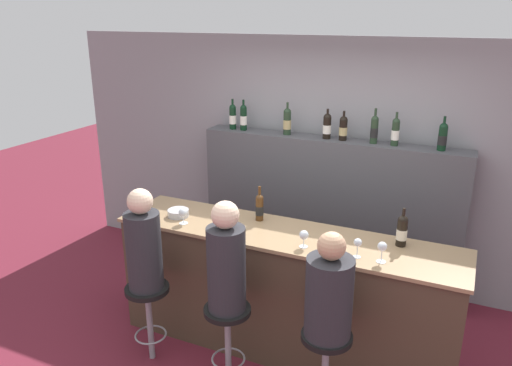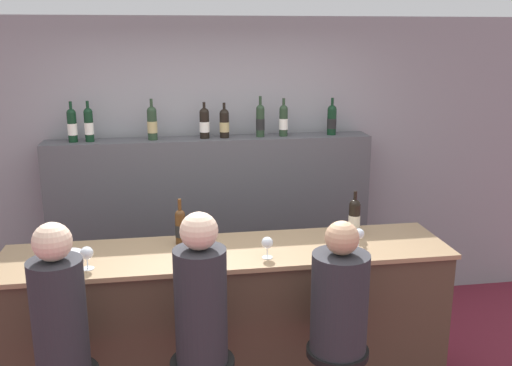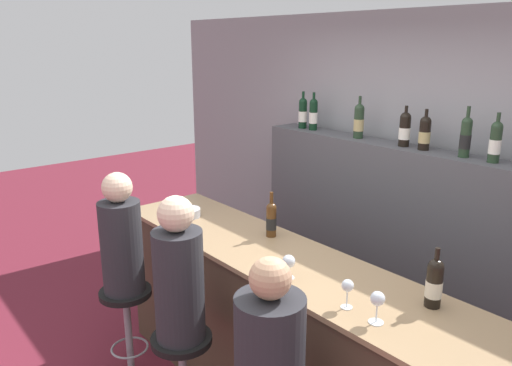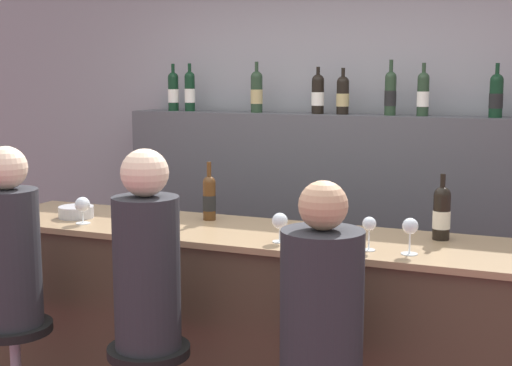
% 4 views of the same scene
% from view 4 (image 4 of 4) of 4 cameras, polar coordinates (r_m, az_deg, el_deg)
% --- Properties ---
extents(wall_back, '(6.40, 0.05, 2.60)m').
position_cam_4_polar(wall_back, '(4.86, 6.24, 1.97)').
color(wall_back, gray).
rests_on(wall_back, ground_plane).
extents(bar_counter, '(2.90, 0.65, 1.10)m').
position_cam_4_polar(bar_counter, '(3.68, -0.54, -12.20)').
color(bar_counter, '#473828').
rests_on(bar_counter, ground_plane).
extents(back_bar_cabinet, '(2.71, 0.28, 1.61)m').
position_cam_4_polar(back_bar_cabinet, '(4.73, 5.37, -4.28)').
color(back_bar_cabinet, '#4C4C51').
rests_on(back_bar_cabinet, ground_plane).
extents(wine_bottle_counter_0, '(0.07, 0.07, 0.31)m').
position_cam_4_polar(wine_bottle_counter_0, '(3.77, -3.76, -1.14)').
color(wine_bottle_counter_0, '#4C2D14').
rests_on(wine_bottle_counter_0, bar_counter).
extents(wine_bottle_counter_1, '(0.08, 0.08, 0.31)m').
position_cam_4_polar(wine_bottle_counter_1, '(3.42, 14.63, -2.31)').
color(wine_bottle_counter_1, black).
rests_on(wine_bottle_counter_1, bar_counter).
extents(wine_bottle_backbar_0, '(0.08, 0.08, 0.33)m').
position_cam_4_polar(wine_bottle_backbar_0, '(5.05, -6.63, 7.32)').
color(wine_bottle_backbar_0, black).
rests_on(wine_bottle_backbar_0, back_bar_cabinet).
extents(wine_bottle_backbar_1, '(0.07, 0.07, 0.33)m').
position_cam_4_polar(wine_bottle_backbar_1, '(4.98, -5.32, 7.35)').
color(wine_bottle_backbar_1, black).
rests_on(wine_bottle_backbar_1, back_bar_cabinet).
extents(wine_bottle_backbar_2, '(0.08, 0.08, 0.34)m').
position_cam_4_polar(wine_bottle_backbar_2, '(4.77, 0.05, 7.34)').
color(wine_bottle_backbar_2, '#233823').
rests_on(wine_bottle_backbar_2, back_bar_cabinet).
extents(wine_bottle_backbar_3, '(0.08, 0.08, 0.30)m').
position_cam_4_polar(wine_bottle_backbar_3, '(4.63, 4.97, 7.13)').
color(wine_bottle_backbar_3, black).
rests_on(wine_bottle_backbar_3, back_bar_cabinet).
extents(wine_bottle_backbar_4, '(0.08, 0.08, 0.29)m').
position_cam_4_polar(wine_bottle_backbar_4, '(4.58, 6.95, 7.01)').
color(wine_bottle_backbar_4, black).
rests_on(wine_bottle_backbar_4, back_bar_cabinet).
extents(wine_bottle_backbar_5, '(0.07, 0.07, 0.34)m').
position_cam_4_polar(wine_bottle_backbar_5, '(4.51, 10.71, 7.11)').
color(wine_bottle_backbar_5, '#233823').
rests_on(wine_bottle_backbar_5, back_bar_cabinet).
extents(wine_bottle_backbar_6, '(0.07, 0.07, 0.32)m').
position_cam_4_polar(wine_bottle_backbar_6, '(4.47, 13.22, 6.97)').
color(wine_bottle_backbar_6, '#233823').
rests_on(wine_bottle_backbar_6, back_bar_cabinet).
extents(wine_bottle_backbar_7, '(0.08, 0.08, 0.32)m').
position_cam_4_polar(wine_bottle_backbar_7, '(4.42, 18.66, 6.67)').
color(wine_bottle_backbar_7, black).
rests_on(wine_bottle_backbar_7, back_bar_cabinet).
extents(wine_glass_0, '(0.08, 0.08, 0.14)m').
position_cam_4_polar(wine_glass_0, '(3.77, -13.72, -1.75)').
color(wine_glass_0, silver).
rests_on(wine_glass_0, bar_counter).
extents(wine_glass_1, '(0.07, 0.07, 0.14)m').
position_cam_4_polar(wine_glass_1, '(3.26, 1.92, -3.12)').
color(wine_glass_1, silver).
rests_on(wine_glass_1, bar_counter).
extents(wine_glass_2, '(0.06, 0.06, 0.15)m').
position_cam_4_polar(wine_glass_2, '(3.14, 9.05, -3.38)').
color(wine_glass_2, silver).
rests_on(wine_glass_2, bar_counter).
extents(wine_glass_3, '(0.07, 0.07, 0.16)m').
position_cam_4_polar(wine_glass_3, '(3.11, 12.23, -3.53)').
color(wine_glass_3, silver).
rests_on(wine_glass_3, bar_counter).
extents(metal_bowl, '(0.19, 0.19, 0.06)m').
position_cam_4_polar(metal_bowl, '(3.95, -14.19, -2.26)').
color(metal_bowl, '#B7B7BC').
rests_on(metal_bowl, bar_counter).
extents(bar_stool_left, '(0.36, 0.36, 0.69)m').
position_cam_4_polar(bar_stool_left, '(3.69, -18.70, -12.87)').
color(bar_stool_left, gray).
rests_on(bar_stool_left, ground_plane).
extents(guest_seated_left, '(0.28, 0.28, 0.85)m').
position_cam_4_polar(guest_seated_left, '(3.53, -19.12, -4.75)').
color(guest_seated_left, '#28282D').
rests_on(guest_seated_left, bar_stool_left).
extents(guest_seated_middle, '(0.29, 0.29, 0.87)m').
position_cam_4_polar(guest_seated_middle, '(3.10, -8.74, -6.06)').
color(guest_seated_middle, '#28282D').
rests_on(guest_seated_middle, bar_stool_middle).
extents(guest_seated_right, '(0.33, 0.33, 0.77)m').
position_cam_4_polar(guest_seated_right, '(2.80, 5.29, -8.81)').
color(guest_seated_right, '#28282D').
rests_on(guest_seated_right, bar_stool_right).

